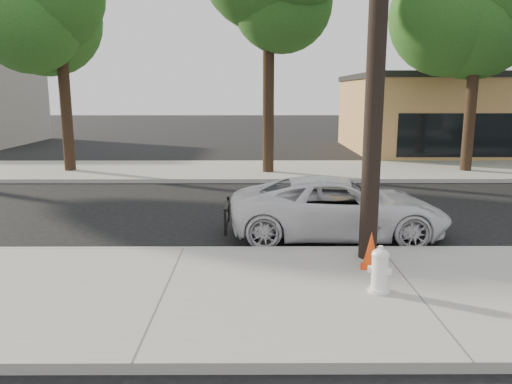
# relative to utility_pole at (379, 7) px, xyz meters

# --- Properties ---
(ground) EXTENTS (120.00, 120.00, 0.00)m
(ground) POSITION_rel_utility_pole_xyz_m (-3.60, 2.70, -4.70)
(ground) COLOR black
(ground) RESTS_ON ground
(near_sidewalk) EXTENTS (90.00, 4.40, 0.15)m
(near_sidewalk) POSITION_rel_utility_pole_xyz_m (-3.60, -1.60, -4.62)
(near_sidewalk) COLOR gray
(near_sidewalk) RESTS_ON ground
(far_sidewalk) EXTENTS (90.00, 5.00, 0.15)m
(far_sidewalk) POSITION_rel_utility_pole_xyz_m (-3.60, 11.20, -4.62)
(far_sidewalk) COLOR gray
(far_sidewalk) RESTS_ON ground
(curb_near) EXTENTS (90.00, 0.12, 0.16)m
(curb_near) POSITION_rel_utility_pole_xyz_m (-3.60, 0.60, -4.62)
(curb_near) COLOR #9E9B93
(curb_near) RESTS_ON ground
(utility_pole) EXTENTS (1.40, 0.34, 9.00)m
(utility_pole) POSITION_rel_utility_pole_xyz_m (0.00, 0.00, 0.00)
(utility_pole) COLOR black
(utility_pole) RESTS_ON near_sidewalk
(tree_b) EXTENTS (4.34, 4.20, 8.45)m
(tree_b) POSITION_rel_utility_pole_xyz_m (-9.41, 10.76, 1.45)
(tree_b) COLOR black
(tree_b) RESTS_ON far_sidewalk
(tree_d) EXTENTS (4.50, 4.35, 8.75)m
(tree_d) POSITION_rel_utility_pole_xyz_m (6.60, 10.65, 1.67)
(tree_d) COLOR black
(tree_d) RESTS_ON far_sidewalk
(police_cruiser) EXTENTS (4.92, 2.32, 1.36)m
(police_cruiser) POSITION_rel_utility_pole_xyz_m (-0.24, 1.92, -4.02)
(police_cruiser) COLOR silver
(police_cruiser) RESTS_ON ground
(fire_hydrant) EXTENTS (0.38, 0.34, 0.71)m
(fire_hydrant) POSITION_rel_utility_pole_xyz_m (-0.19, -1.69, -4.21)
(fire_hydrant) COLOR white
(fire_hydrant) RESTS_ON near_sidewalk
(traffic_cone) EXTENTS (0.41, 0.41, 0.66)m
(traffic_cone) POSITION_rel_utility_pole_xyz_m (-0.07, -0.57, -4.23)
(traffic_cone) COLOR #FF440D
(traffic_cone) RESTS_ON near_sidewalk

